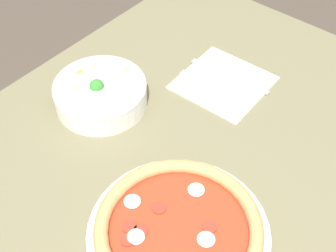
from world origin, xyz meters
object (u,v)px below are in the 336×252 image
object	(u,v)px
pizza	(178,229)
fork	(217,88)
bowl	(100,93)
knife	(233,78)

from	to	relation	value
pizza	fork	xyz separation A→B (m)	(0.35, 0.17, -0.01)
pizza	bowl	xyz separation A→B (m)	(0.15, 0.34, 0.02)
fork	pizza	bearing A→B (deg)	110.90
bowl	knife	world-z (taller)	bowl
fork	knife	distance (m)	0.05
bowl	fork	bearing A→B (deg)	-40.44
bowl	pizza	bearing A→B (deg)	-113.61
pizza	bowl	bearing A→B (deg)	66.39
bowl	fork	size ratio (longest dim) A/B	1.06
bowl	fork	xyz separation A→B (m)	(0.20, -0.17, -0.03)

